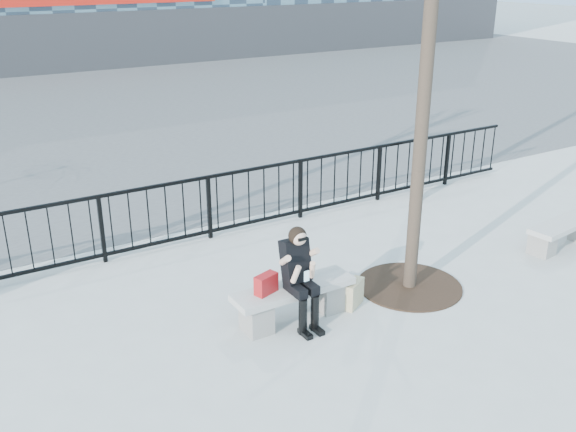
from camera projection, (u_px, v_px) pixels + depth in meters
ground at (294, 319)px, 8.40m from camera, size 120.00×120.00×0.00m
street_surface at (45, 109)px, 20.31m from camera, size 60.00×23.00×0.01m
railing at (198, 209)px, 10.58m from camera, size 14.00×0.06×1.10m
tree_grate at (409, 286)px, 9.23m from camera, size 1.50×1.50×0.02m
bench_main at (294, 299)px, 8.29m from camera, size 1.65×0.46×0.49m
bench_second at (564, 231)px, 10.41m from camera, size 1.55×0.43×0.46m
seated_woman at (301, 278)px, 8.02m from camera, size 0.50×0.64×1.34m
handbag at (266, 284)px, 8.00m from camera, size 0.34×0.23×0.25m
shopping_bag at (354, 294)px, 8.66m from camera, size 0.41×0.32×0.37m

